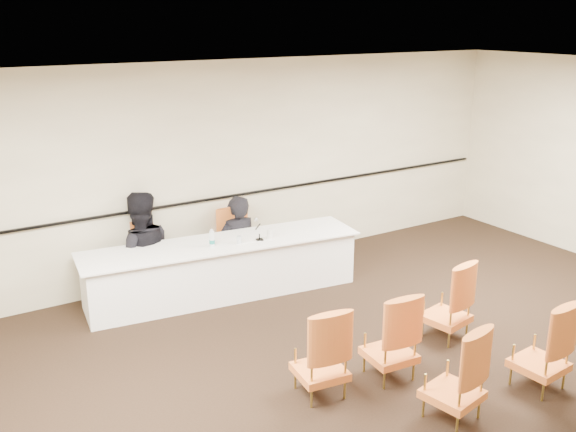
% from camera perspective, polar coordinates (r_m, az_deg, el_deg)
% --- Properties ---
extents(floor, '(10.00, 10.00, 0.00)m').
position_cam_1_polar(floor, '(6.55, 10.58, -15.82)').
color(floor, black).
rests_on(floor, ground).
extents(ceiling, '(10.00, 10.00, 0.00)m').
position_cam_1_polar(ceiling, '(5.54, 12.31, 11.22)').
color(ceiling, silver).
rests_on(ceiling, ground).
extents(wall_back, '(10.00, 0.04, 3.00)m').
position_cam_1_polar(wall_back, '(9.06, -6.14, 4.14)').
color(wall_back, beige).
rests_on(wall_back, ground).
extents(wall_rail, '(9.80, 0.04, 0.03)m').
position_cam_1_polar(wall_rail, '(9.13, -5.95, 1.65)').
color(wall_rail, black).
rests_on(wall_rail, wall_back).
extents(panel_table, '(3.75, 1.31, 0.74)m').
position_cam_1_polar(panel_table, '(8.53, -5.81, -4.67)').
color(panel_table, white).
rests_on(panel_table, ground).
extents(panelist_main, '(0.60, 0.40, 1.63)m').
position_cam_1_polar(panelist_main, '(9.15, -4.49, -3.15)').
color(panelist_main, black).
rests_on(panelist_main, ground).
extents(panelist_main_chair, '(0.56, 0.56, 0.95)m').
position_cam_1_polar(panelist_main_chair, '(9.11, -4.51, -2.47)').
color(panelist_main_chair, orange).
rests_on(panelist_main_chair, ground).
extents(panelist_second, '(1.03, 0.87, 1.87)m').
position_cam_1_polar(panelist_second, '(8.77, -12.95, -3.79)').
color(panelist_second, black).
rests_on(panelist_second, ground).
extents(panelist_second_chair, '(0.56, 0.56, 0.95)m').
position_cam_1_polar(panelist_second_chair, '(8.76, -12.96, -3.69)').
color(panelist_second_chair, orange).
rests_on(panelist_second_chair, ground).
extents(papers, '(0.32, 0.25, 0.00)m').
position_cam_1_polar(papers, '(8.46, -3.62, -2.14)').
color(papers, white).
rests_on(papers, panel_table).
extents(microphone, '(0.14, 0.21, 0.27)m').
position_cam_1_polar(microphone, '(8.40, -2.56, -1.29)').
color(microphone, black).
rests_on(microphone, panel_table).
extents(water_bottle, '(0.09, 0.09, 0.24)m').
position_cam_1_polar(water_bottle, '(8.22, -6.78, -1.95)').
color(water_bottle, '#178078').
rests_on(water_bottle, panel_table).
extents(drinking_glass, '(0.08, 0.08, 0.10)m').
position_cam_1_polar(drinking_glass, '(8.33, -4.37, -2.12)').
color(drinking_glass, silver).
rests_on(drinking_glass, panel_table).
extents(coffee_cup, '(0.08, 0.08, 0.13)m').
position_cam_1_polar(coffee_cup, '(8.49, -1.63, -1.58)').
color(coffee_cup, silver).
rests_on(coffee_cup, panel_table).
extents(aud_chair_front_left, '(0.56, 0.56, 0.95)m').
position_cam_1_polar(aud_chair_front_left, '(6.32, 2.88, -11.85)').
color(aud_chair_front_left, orange).
rests_on(aud_chair_front_left, ground).
extents(aud_chair_front_mid, '(0.54, 0.54, 0.95)m').
position_cam_1_polar(aud_chair_front_mid, '(6.67, 9.07, -10.36)').
color(aud_chair_front_mid, orange).
rests_on(aud_chair_front_mid, ground).
extents(aud_chair_front_right, '(0.58, 0.58, 0.95)m').
position_cam_1_polar(aud_chair_front_right, '(7.57, 13.93, -7.21)').
color(aud_chair_front_right, orange).
rests_on(aud_chair_front_right, ground).
extents(aud_chair_back_mid, '(0.59, 0.59, 0.95)m').
position_cam_1_polar(aud_chair_back_mid, '(6.15, 14.56, -13.28)').
color(aud_chair_back_mid, orange).
rests_on(aud_chair_back_mid, ground).
extents(aud_chair_back_right, '(0.54, 0.54, 0.95)m').
position_cam_1_polar(aud_chair_back_right, '(6.88, 21.60, -10.55)').
color(aud_chair_back_right, orange).
rests_on(aud_chair_back_right, ground).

